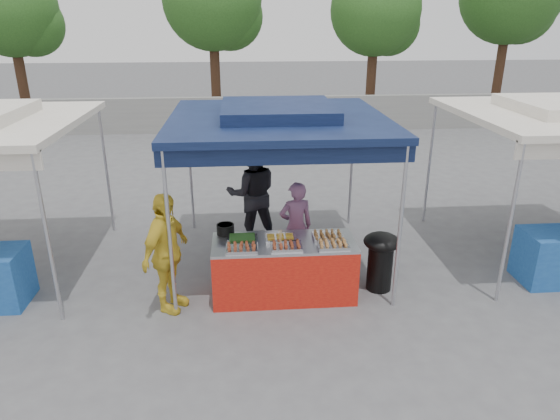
{
  "coord_description": "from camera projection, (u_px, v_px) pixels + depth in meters",
  "views": [
    {
      "loc": [
        -0.56,
        -6.38,
        3.78
      ],
      "look_at": [
        0.0,
        0.6,
        1.05
      ],
      "focal_mm": 32.0,
      "sensor_mm": 36.0,
      "label": 1
    }
  ],
  "objects": [
    {
      "name": "crate_left",
      "position": [
        256.0,
        267.0,
        7.74
      ],
      "size": [
        0.48,
        0.34,
        0.29
      ],
      "primitive_type": "cube",
      "color": "#13359D",
      "rests_on": "ground_plane"
    },
    {
      "name": "ground_plane",
      "position": [
        283.0,
        291.0,
        7.34
      ],
      "size": [
        80.0,
        80.0,
        0.0
      ],
      "primitive_type": "plane",
      "color": "#575759"
    },
    {
      "name": "tree_1",
      "position": [
        216.0,
        4.0,
        17.89
      ],
      "size": [
        3.6,
        3.56,
        6.11
      ],
      "color": "#3E2618",
      "rests_on": "ground_plane"
    },
    {
      "name": "food_tray_fm",
      "position": [
        286.0,
        246.0,
        6.72
      ],
      "size": [
        0.42,
        0.3,
        0.07
      ],
      "color": "silver",
      "rests_on": "vendor_table"
    },
    {
      "name": "main_canopy",
      "position": [
        278.0,
        118.0,
        7.38
      ],
      "size": [
        3.2,
        3.2,
        2.57
      ],
      "color": "#B5B5BC",
      "rests_on": "ground_plane"
    },
    {
      "name": "vendor_table",
      "position": [
        284.0,
        269.0,
        7.09
      ],
      "size": [
        2.0,
        0.8,
        0.85
      ],
      "color": "red",
      "rests_on": "ground_plane"
    },
    {
      "name": "tree_0",
      "position": [
        15.0,
        13.0,
        17.57
      ],
      "size": [
        3.39,
        3.31,
        5.69
      ],
      "color": "#3E2618",
      "rests_on": "ground_plane"
    },
    {
      "name": "wok_burner",
      "position": [
        381.0,
        257.0,
        7.23
      ],
      "size": [
        0.53,
        0.53,
        0.89
      ],
      "rotation": [
        0.0,
        0.0,
        -0.41
      ],
      "color": "black",
      "rests_on": "ground_plane"
    },
    {
      "name": "crate_stacked",
      "position": [
        293.0,
        251.0,
        7.68
      ],
      "size": [
        0.45,
        0.31,
        0.27
      ],
      "primitive_type": "cube",
      "color": "#13359D",
      "rests_on": "crate_right"
    },
    {
      "name": "food_tray_fr",
      "position": [
        333.0,
        245.0,
        6.76
      ],
      "size": [
        0.42,
        0.3,
        0.07
      ],
      "color": "silver",
      "rests_on": "vendor_table"
    },
    {
      "name": "food_tray_bl",
      "position": [
        242.0,
        239.0,
        6.93
      ],
      "size": [
        0.42,
        0.3,
        0.07
      ],
      "color": "silver",
      "rests_on": "vendor_table"
    },
    {
      "name": "helper_man",
      "position": [
        252.0,
        194.0,
        8.59
      ],
      "size": [
        0.96,
        0.78,
        1.85
      ],
      "primitive_type": "imported",
      "rotation": [
        0.0,
        0.0,
        3.23
      ],
      "color": "black",
      "rests_on": "ground_plane"
    },
    {
      "name": "food_tray_br",
      "position": [
        328.0,
        236.0,
        7.04
      ],
      "size": [
        0.42,
        0.3,
        0.07
      ],
      "color": "silver",
      "rests_on": "vendor_table"
    },
    {
      "name": "tree_2",
      "position": [
        379.0,
        14.0,
        18.19
      ],
      "size": [
        3.37,
        3.28,
        5.64
      ],
      "color": "#3E2618",
      "rests_on": "ground_plane"
    },
    {
      "name": "cooking_pot",
      "position": [
        225.0,
        229.0,
        7.16
      ],
      "size": [
        0.25,
        0.25,
        0.15
      ],
      "primitive_type": "cylinder",
      "color": "black",
      "rests_on": "vendor_table"
    },
    {
      "name": "crate_right",
      "position": [
        293.0,
        266.0,
        7.78
      ],
      "size": [
        0.45,
        0.32,
        0.27
      ],
      "primitive_type": "cube",
      "color": "#13359D",
      "rests_on": "ground_plane"
    },
    {
      "name": "back_wall",
      "position": [
        256.0,
        114.0,
        17.34
      ],
      "size": [
        40.0,
        0.25,
        1.2
      ],
      "primitive_type": "cube",
      "color": "gray",
      "rests_on": "ground_plane"
    },
    {
      "name": "food_tray_fl",
      "position": [
        242.0,
        248.0,
        6.66
      ],
      "size": [
        0.42,
        0.3,
        0.07
      ],
      "color": "silver",
      "rests_on": "vendor_table"
    },
    {
      "name": "customer_person",
      "position": [
        166.0,
        253.0,
        6.62
      ],
      "size": [
        0.79,
        1.06,
        1.68
      ],
      "primitive_type": "imported",
      "rotation": [
        0.0,
        0.0,
        1.13
      ],
      "color": "gold",
      "rests_on": "ground_plane"
    },
    {
      "name": "vendor_woman",
      "position": [
        296.0,
        227.0,
        7.74
      ],
      "size": [
        0.58,
        0.43,
        1.45
      ],
      "primitive_type": "imported",
      "rotation": [
        0.0,
        0.0,
        3.31
      ],
      "color": "#84547A",
      "rests_on": "ground_plane"
    },
    {
      "name": "food_tray_bm",
      "position": [
        280.0,
        238.0,
        6.97
      ],
      "size": [
        0.42,
        0.3,
        0.07
      ],
      "color": "silver",
      "rests_on": "vendor_table"
    },
    {
      "name": "skewer_cup",
      "position": [
        280.0,
        245.0,
        6.72
      ],
      "size": [
        0.07,
        0.07,
        0.09
      ],
      "primitive_type": "cylinder",
      "color": "#B5B5BC",
      "rests_on": "vendor_table"
    }
  ]
}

